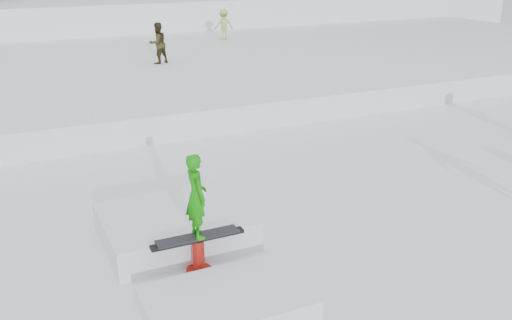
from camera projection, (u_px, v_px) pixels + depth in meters
name	position (u px, v px, depth m)	size (l,w,h in m)	color
ground	(278.00, 258.00, 10.02)	(120.00, 120.00, 0.00)	white
snow_berm	(56.00, 17.00, 35.09)	(60.00, 14.00, 2.40)	white
snow_midrise	(101.00, 71.00, 23.47)	(50.00, 18.00, 0.80)	white
walker_olive	(158.00, 43.00, 22.67)	(0.79, 0.61, 1.62)	#2C2810
walker_ygreen	(224.00, 25.00, 28.71)	(0.98, 0.56, 1.51)	#98BC45
jib_rail_feature	(187.00, 241.00, 9.98)	(2.60, 4.40, 2.11)	white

